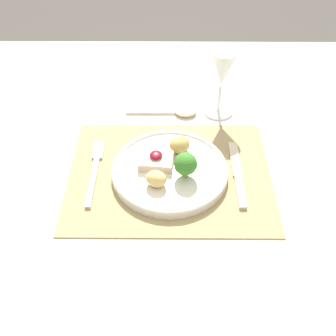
# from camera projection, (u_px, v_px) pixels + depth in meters

# --- Properties ---
(ground_plane) EXTENTS (8.00, 8.00, 0.00)m
(ground_plane) POSITION_uv_depth(u_px,v_px,m) (168.00, 320.00, 1.39)
(ground_plane) COLOR #4C4742
(dining_table) EXTENTS (1.28, 1.21, 0.75)m
(dining_table) POSITION_uv_depth(u_px,v_px,m) (168.00, 199.00, 0.92)
(dining_table) COLOR beige
(dining_table) RESTS_ON ground_plane
(placemat) EXTENTS (0.44, 0.34, 0.00)m
(placemat) POSITION_uv_depth(u_px,v_px,m) (168.00, 174.00, 0.86)
(placemat) COLOR #9E895B
(placemat) RESTS_ON dining_table
(dinner_plate) EXTENTS (0.25, 0.25, 0.08)m
(dinner_plate) POSITION_uv_depth(u_px,v_px,m) (168.00, 169.00, 0.85)
(dinner_plate) COLOR silver
(dinner_plate) RESTS_ON placemat
(fork) EXTENTS (0.02, 0.20, 0.01)m
(fork) POSITION_uv_depth(u_px,v_px,m) (94.00, 167.00, 0.87)
(fork) COLOR beige
(fork) RESTS_ON placemat
(knife) EXTENTS (0.02, 0.20, 0.01)m
(knife) POSITION_uv_depth(u_px,v_px,m) (236.00, 177.00, 0.85)
(knife) COLOR beige
(knife) RESTS_ON placemat
(spoon) EXTENTS (0.18, 0.05, 0.02)m
(spoon) POSITION_uv_depth(u_px,v_px,m) (178.00, 111.00, 1.01)
(spoon) COLOR beige
(spoon) RESTS_ON dining_table
(wine_glass_near) EXTENTS (0.08, 0.08, 0.17)m
(wine_glass_near) POSITION_uv_depth(u_px,v_px,m) (221.00, 72.00, 0.94)
(wine_glass_near) COLOR white
(wine_glass_near) RESTS_ON dining_table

